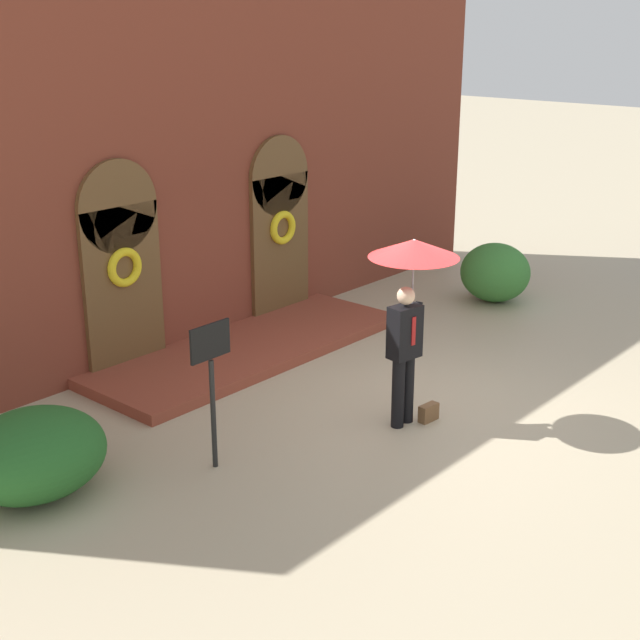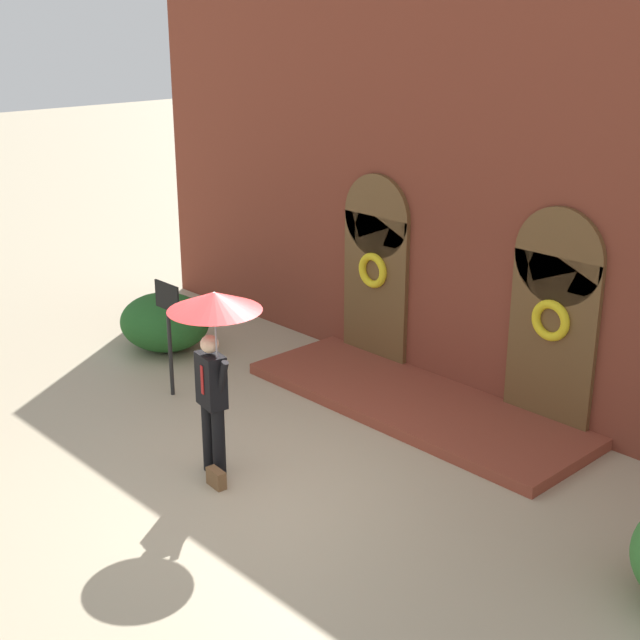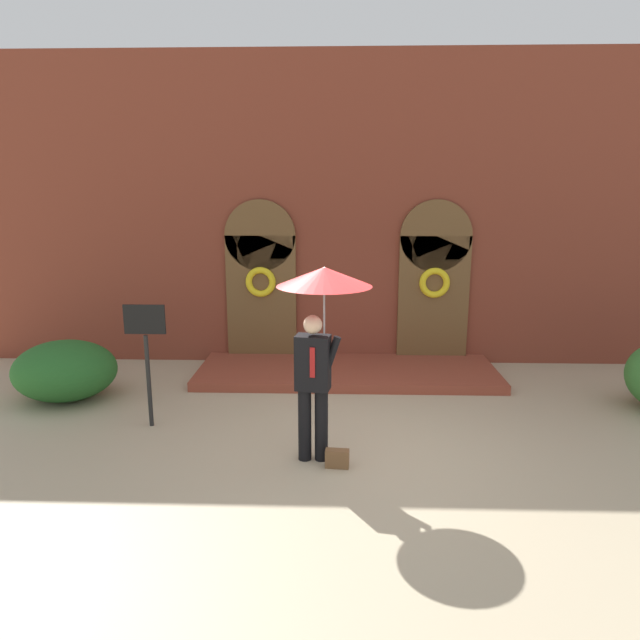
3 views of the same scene
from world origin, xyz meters
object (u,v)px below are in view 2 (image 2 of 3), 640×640
(handbag, at_px, (216,478))
(shrub_left, at_px, (165,322))
(person_with_umbrella, at_px, (214,328))
(sign_post, at_px, (168,320))

(handbag, xyz_separation_m, shrub_left, (-4.25, 2.15, 0.35))
(person_with_umbrella, xyz_separation_m, handbag, (0.20, -0.20, -1.80))
(handbag, height_order, sign_post, sign_post)
(person_with_umbrella, relative_size, sign_post, 1.37)
(person_with_umbrella, bearing_deg, handbag, -45.65)
(person_with_umbrella, distance_m, sign_post, 2.68)
(person_with_umbrella, bearing_deg, sign_post, 158.42)
(person_with_umbrella, xyz_separation_m, shrub_left, (-4.06, 1.95, -1.45))
(handbag, relative_size, shrub_left, 0.18)
(handbag, bearing_deg, shrub_left, 158.35)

